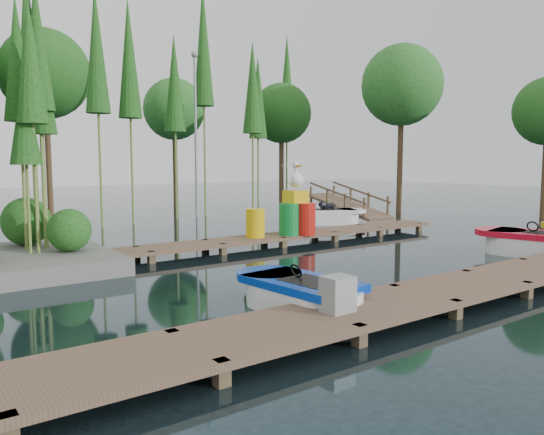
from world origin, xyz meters
TOP-DOWN VIEW (x-y plane):
  - ground_plane at (0.00, 0.00)m, footprint 90.00×90.00m
  - near_dock at (0.00, -4.50)m, footprint 18.00×1.50m
  - far_dock at (1.00, 2.50)m, footprint 15.00×1.20m
  - tree_screen at (-2.04, 10.60)m, footprint 34.42×18.53m
  - lamp_rear at (4.00, 11.00)m, footprint 0.30×0.30m
  - ramp at (9.00, 6.50)m, footprint 1.50×3.94m
  - boat_blue at (-1.70, -3.30)m, footprint 1.38×2.64m
  - boat_red at (6.60, -2.97)m, footprint 1.97×3.20m
  - boat_white_far at (7.10, 5.63)m, footprint 3.02×2.37m
  - utility_cabinet at (-1.97, -4.50)m, footprint 0.43×0.36m
  - yellow_barrel at (1.36, 2.50)m, footprint 0.55×0.55m
  - drum_cluster at (2.80, 2.34)m, footprint 1.26×1.16m
  - seagull_post at (3.29, 2.50)m, footprint 0.55×0.30m

SIDE VIEW (x-z plane):
  - ground_plane at x=0.00m, z-range 0.00..0.00m
  - far_dock at x=1.00m, z-range -0.02..0.48m
  - near_dock at x=0.00m, z-range -0.02..0.48m
  - boat_blue at x=-1.70m, z-range -0.18..0.68m
  - boat_red at x=6.60m, z-range -0.21..0.79m
  - boat_white_far at x=7.10m, z-range -0.36..0.94m
  - utility_cabinet at x=-1.97m, z-range 0.30..0.83m
  - ramp at x=9.00m, z-range -0.16..1.33m
  - yellow_barrel at x=1.36m, z-range 0.30..1.13m
  - seagull_post at x=3.29m, z-range 0.45..1.33m
  - drum_cluster at x=2.80m, z-range -0.15..2.03m
  - lamp_rear at x=4.00m, z-range 0.64..7.89m
  - tree_screen at x=-2.04m, z-range 0.96..11.27m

